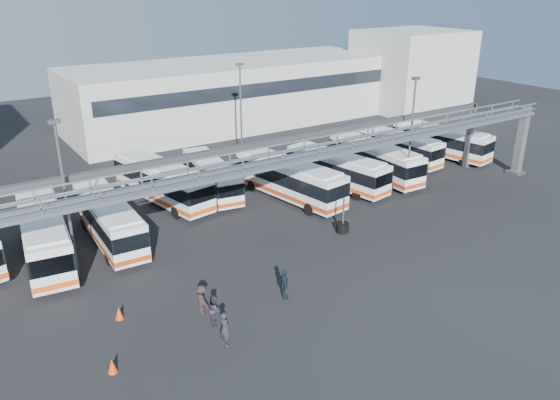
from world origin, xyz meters
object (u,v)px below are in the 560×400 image
bus_8 (397,146)px  bus_3 (162,181)px  bus_5 (289,178)px  pedestrian_b (215,309)px  bus_2 (109,219)px  bus_7 (375,159)px  cone_left (112,366)px  pedestrian_a (225,329)px  bus_4 (211,175)px  pedestrian_c (202,300)px  light_pole_back (241,110)px  bus_6 (337,169)px  bus_1 (44,234)px  pedestrian_d (284,284)px  light_pole_left (65,193)px  tire_stack (343,227)px  bus_9 (441,141)px  light_pole_mid (411,131)px  cone_right (119,313)px

bus_8 → bus_3: bearing=168.0°
bus_5 → pedestrian_b: 18.83m
bus_2 → bus_7: bus_7 is taller
bus_5 → cone_left: (-19.72, -13.77, -1.52)m
bus_8 → pedestrian_a: bearing=-154.8°
bus_4 → pedestrian_c: (-8.99, -16.53, -0.79)m
light_pole_back → pedestrian_b: size_ratio=5.87×
light_pole_back → pedestrian_b: (-15.02, -23.24, -4.86)m
bus_6 → bus_4: bearing=145.1°
pedestrian_c → bus_3: bearing=-20.6°
bus_3 → pedestrian_b: bearing=-114.2°
bus_1 → pedestrian_d: bearing=-44.1°
pedestrian_a → pedestrian_b: size_ratio=1.12×
bus_2 → light_pole_back: bearing=32.9°
light_pole_left → pedestrian_a: size_ratio=5.26×
tire_stack → pedestrian_a: bearing=-152.4°
light_pole_back → bus_8: 16.40m
bus_9 → pedestrian_a: size_ratio=5.62×
pedestrian_b → pedestrian_c: 1.24m
bus_7 → bus_2: bearing=-178.3°
bus_4 → pedestrian_c: size_ratio=5.76×
bus_3 → bus_7: bus_3 is taller
light_pole_mid → bus_1: (-29.07, 4.65, -3.82)m
light_pole_left → bus_2: (3.35, 3.96, -3.94)m
bus_3 → pedestrian_d: bus_3 is taller
bus_6 → pedestrian_a: (-19.41, -14.95, -0.79)m
light_pole_back → bus_2: bearing=-148.9°
pedestrian_b → light_pole_mid: bearing=-44.1°
bus_5 → tire_stack: bearing=-101.8°
pedestrian_a → pedestrian_b: bearing=-20.7°
bus_7 → light_pole_left: bearing=-170.4°
bus_6 → light_pole_left: bearing=179.3°
light_pole_mid → bus_6: (-4.07, 4.70, -3.96)m
bus_5 → pedestrian_c: bus_5 is taller
bus_4 → cone_left: bus_4 is taller
bus_6 → pedestrian_a: bus_6 is taller
bus_5 → pedestrian_d: (-9.17, -12.88, -0.93)m
bus_7 → cone_right: 29.62m
bus_2 → bus_1: bearing=-174.2°
light_pole_back → pedestrian_d: bearing=-114.2°
bus_7 → pedestrian_b: 27.04m
bus_3 → bus_4: size_ratio=1.14×
light_pole_left → bus_2: light_pole_left is taller
light_pole_left → pedestrian_d: (9.54, -9.27, -4.76)m
bus_9 → pedestrian_a: 38.01m
bus_1 → bus_9: bus_1 is taller
bus_3 → tire_stack: size_ratio=4.29×
light_pole_back → pedestrian_a: size_ratio=5.26×
pedestrian_a → bus_7: bearing=-65.8°
bus_8 → bus_4: bearing=167.8°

